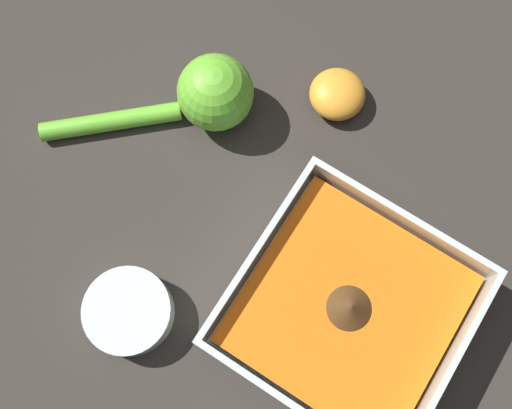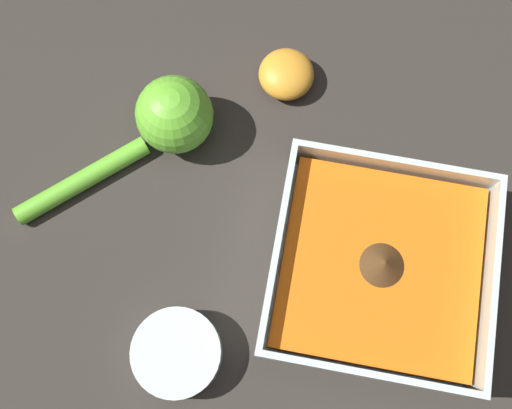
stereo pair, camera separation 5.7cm
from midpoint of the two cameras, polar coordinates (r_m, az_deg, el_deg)
ground_plane at (r=0.60m, az=8.60°, el=-9.01°), size 4.00×4.00×0.00m
square_dish at (r=0.57m, az=8.75°, el=-6.60°), size 0.20×0.20×0.06m
spice_bowl at (r=0.58m, az=-10.35°, el=-14.28°), size 0.08×0.08×0.03m
lemon_squeezer at (r=0.61m, az=-11.37°, el=7.23°), size 0.17×0.18×0.08m
lemon_half at (r=0.64m, az=0.34°, el=11.86°), size 0.06×0.06×0.03m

